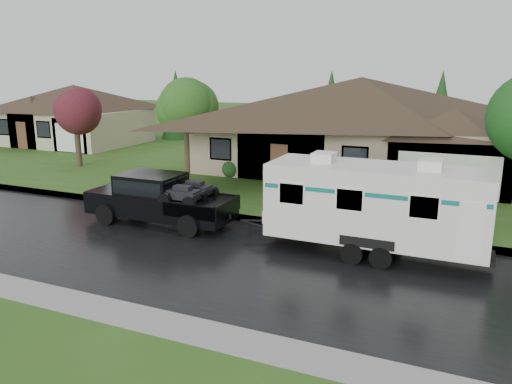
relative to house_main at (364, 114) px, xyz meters
The scene contains 11 objects.
ground 14.48m from the house_main, 99.41° to the right, with size 140.00×140.00×0.00m, color #2B551A.
road 16.40m from the house_main, 98.24° to the right, with size 140.00×8.00×0.01m, color black.
curb 12.32m from the house_main, 101.19° to the right, with size 140.00×0.50×0.15m, color gray.
lawn 4.36m from the house_main, 153.11° to the left, with size 140.00×26.00×0.15m, color #2B551A.
house_main is the anchor object (origin of this frame).
house_far 24.17m from the house_main, behind, with size 10.80×8.64×5.80m.
tree_left_green 10.51m from the house_main, 153.05° to the right, with size 3.36×3.36×5.55m.
tree_red 17.86m from the house_main, 161.75° to the right, with size 2.98×2.98×4.93m.
shrub_row 5.42m from the house_main, 93.69° to the right, with size 13.60×1.00×1.00m.
pickup_truck 14.73m from the house_main, 112.45° to the right, with size 6.18×2.35×2.06m.
travel_trailer 13.93m from the house_main, 76.32° to the right, with size 7.62×2.68×3.42m.
Camera 1 is at (8.38, -16.07, 6.21)m, focal length 35.00 mm.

